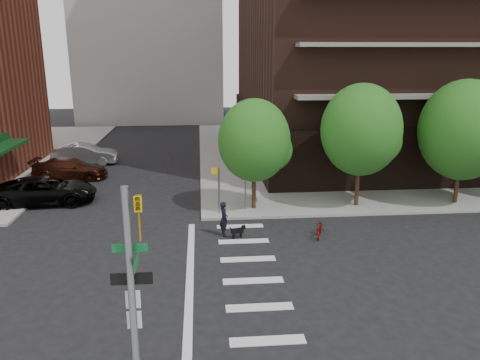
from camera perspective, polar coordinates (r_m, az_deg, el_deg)
name	(u,v)px	position (r m, az deg, el deg)	size (l,w,h in m)	color
ground	(177,284)	(18.84, -7.71, -12.46)	(120.00, 120.00, 0.00)	black
sidewalk_ne	(415,150)	(45.46, 20.54, 3.39)	(39.00, 33.00, 0.15)	gray
crosswalk	(233,282)	(18.85, -0.84, -12.28)	(3.85, 13.00, 0.01)	silver
tree_a	(254,140)	(25.76, 1.74, 4.84)	(4.00, 4.00, 5.90)	#301E11
tree_b	(361,130)	(27.04, 14.55, 5.93)	(4.50, 4.50, 6.65)	#301E11
tree_c	(464,130)	(29.59, 25.62, 5.50)	(5.00, 5.00, 6.80)	#301E11
traffic_signal	(136,337)	(11.08, -12.55, -18.15)	(0.90, 0.75, 6.00)	slate
pedestrian_signal	(225,182)	(25.56, -1.90, -0.29)	(2.18, 0.67, 2.60)	slate
parked_car_black	(45,190)	(30.01, -22.68, -1.18)	(5.86, 2.70, 1.63)	black
parked_car_maroon	(70,169)	(35.27, -20.00, 1.32)	(5.17, 2.10, 1.50)	#36160C
parked_car_silver	(85,154)	(39.46, -18.41, 3.01)	(5.07, 1.77, 1.67)	#94969A
scooter	(320,228)	(23.28, 9.71, -5.84)	(0.55, 1.59, 0.83)	maroon
dog_walker	(224,219)	(22.94, -1.98, -4.74)	(0.42, 0.63, 1.74)	black
dog	(238,231)	(22.78, -0.24, -6.18)	(0.73, 0.35, 0.61)	black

